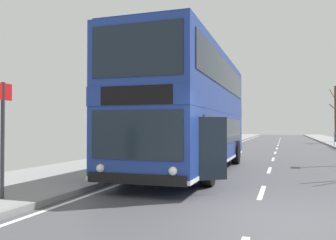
% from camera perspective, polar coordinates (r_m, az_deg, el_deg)
% --- Properties ---
extents(ground, '(15.80, 140.00, 0.20)m').
position_cam_1_polar(ground, '(6.91, 7.49, -14.64)').
color(ground, '#46464B').
extents(double_decker_bus_main, '(3.35, 10.53, 4.35)m').
position_cam_1_polar(double_decker_bus_main, '(13.08, 3.75, 1.60)').
color(double_decker_bus_main, navy).
rests_on(double_decker_bus_main, ground).
extents(bus_stop_sign_near, '(0.08, 0.44, 2.47)m').
position_cam_1_polar(bus_stop_sign_near, '(8.24, -25.23, -0.91)').
color(bus_stop_sign_near, '#2D2D33').
rests_on(bus_stop_sign_near, ground).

